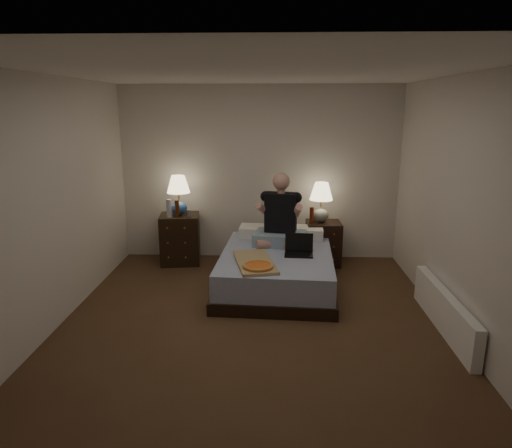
{
  "coord_description": "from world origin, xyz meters",
  "views": [
    {
      "loc": [
        0.2,
        -4.3,
        2.2
      ],
      "look_at": [
        0.0,
        0.9,
        0.85
      ],
      "focal_mm": 32.0,
      "sensor_mm": 36.0,
      "label": 1
    }
  ],
  "objects_px": {
    "bed": "(277,270)",
    "pizza_box": "(258,267)",
    "nightstand_right": "(323,243)",
    "water_bottle": "(169,208)",
    "beer_bottle_right": "(312,215)",
    "person": "(280,210)",
    "nightstand_left": "(180,239)",
    "lamp_left": "(179,195)",
    "radiator": "(444,311)",
    "laptop": "(299,246)",
    "soda_can": "(189,213)",
    "lamp_right": "(321,202)",
    "beer_bottle_left": "(177,209)"
  },
  "relations": [
    {
      "from": "nightstand_left",
      "to": "beer_bottle_right",
      "type": "bearing_deg",
      "value": -8.98
    },
    {
      "from": "bed",
      "to": "lamp_left",
      "type": "relative_size",
      "value": 3.2
    },
    {
      "from": "soda_can",
      "to": "beer_bottle_left",
      "type": "xyz_separation_m",
      "value": [
        -0.16,
        -0.01,
        0.06
      ]
    },
    {
      "from": "bed",
      "to": "soda_can",
      "type": "xyz_separation_m",
      "value": [
        -1.22,
        0.77,
        0.53
      ]
    },
    {
      "from": "lamp_right",
      "to": "beer_bottle_right",
      "type": "xyz_separation_m",
      "value": [
        -0.13,
        -0.07,
        -0.17
      ]
    },
    {
      "from": "radiator",
      "to": "beer_bottle_right",
      "type": "bearing_deg",
      "value": 122.17
    },
    {
      "from": "water_bottle",
      "to": "laptop",
      "type": "height_order",
      "value": "water_bottle"
    },
    {
      "from": "beer_bottle_right",
      "to": "radiator",
      "type": "relative_size",
      "value": 0.14
    },
    {
      "from": "lamp_right",
      "to": "beer_bottle_right",
      "type": "distance_m",
      "value": 0.22
    },
    {
      "from": "nightstand_left",
      "to": "laptop",
      "type": "xyz_separation_m",
      "value": [
        1.64,
        -0.96,
        0.21
      ]
    },
    {
      "from": "soda_can",
      "to": "person",
      "type": "bearing_deg",
      "value": -18.38
    },
    {
      "from": "bed",
      "to": "pizza_box",
      "type": "distance_m",
      "value": 0.72
    },
    {
      "from": "bed",
      "to": "soda_can",
      "type": "height_order",
      "value": "soda_can"
    },
    {
      "from": "soda_can",
      "to": "pizza_box",
      "type": "relative_size",
      "value": 0.13
    },
    {
      "from": "person",
      "to": "radiator",
      "type": "xyz_separation_m",
      "value": [
        1.64,
        -1.43,
        -0.71
      ]
    },
    {
      "from": "laptop",
      "to": "bed",
      "type": "bearing_deg",
      "value": 164.74
    },
    {
      "from": "lamp_right",
      "to": "water_bottle",
      "type": "distance_m",
      "value": 2.11
    },
    {
      "from": "bed",
      "to": "laptop",
      "type": "bearing_deg",
      "value": -15.25
    },
    {
      "from": "nightstand_left",
      "to": "pizza_box",
      "type": "xyz_separation_m",
      "value": [
        1.17,
        -1.5,
        0.13
      ]
    },
    {
      "from": "nightstand_right",
      "to": "lamp_left",
      "type": "xyz_separation_m",
      "value": [
        -2.04,
        0.0,
        0.68
      ]
    },
    {
      "from": "lamp_left",
      "to": "pizza_box",
      "type": "height_order",
      "value": "lamp_left"
    },
    {
      "from": "nightstand_right",
      "to": "pizza_box",
      "type": "height_order",
      "value": "nightstand_right"
    },
    {
      "from": "nightstand_left",
      "to": "soda_can",
      "type": "xyz_separation_m",
      "value": [
        0.16,
        -0.1,
        0.4
      ]
    },
    {
      "from": "pizza_box",
      "to": "beer_bottle_right",
      "type": "bearing_deg",
      "value": 51.32
    },
    {
      "from": "lamp_right",
      "to": "water_bottle",
      "type": "height_order",
      "value": "lamp_right"
    },
    {
      "from": "bed",
      "to": "person",
      "type": "bearing_deg",
      "value": 86.63
    },
    {
      "from": "nightstand_left",
      "to": "lamp_left",
      "type": "xyz_separation_m",
      "value": [
        0.0,
        0.0,
        0.63
      ]
    },
    {
      "from": "nightstand_right",
      "to": "pizza_box",
      "type": "distance_m",
      "value": 1.75
    },
    {
      "from": "bed",
      "to": "lamp_left",
      "type": "xyz_separation_m",
      "value": [
        -1.37,
        0.88,
        0.76
      ]
    },
    {
      "from": "nightstand_left",
      "to": "beer_bottle_right",
      "type": "distance_m",
      "value": 1.9
    },
    {
      "from": "lamp_right",
      "to": "beer_bottle_right",
      "type": "bearing_deg",
      "value": -150.17
    },
    {
      "from": "person",
      "to": "pizza_box",
      "type": "bearing_deg",
      "value": -95.05
    },
    {
      "from": "lamp_left",
      "to": "radiator",
      "type": "height_order",
      "value": "lamp_left"
    },
    {
      "from": "soda_can",
      "to": "beer_bottle_left",
      "type": "distance_m",
      "value": 0.17
    },
    {
      "from": "bed",
      "to": "nightstand_right",
      "type": "distance_m",
      "value": 1.1
    },
    {
      "from": "bed",
      "to": "person",
      "type": "height_order",
      "value": "person"
    },
    {
      "from": "bed",
      "to": "lamp_right",
      "type": "relative_size",
      "value": 3.2
    },
    {
      "from": "bed",
      "to": "nightstand_right",
      "type": "xyz_separation_m",
      "value": [
        0.67,
        0.88,
        0.08
      ]
    },
    {
      "from": "person",
      "to": "pizza_box",
      "type": "distance_m",
      "value": 1.1
    },
    {
      "from": "pizza_box",
      "to": "radiator",
      "type": "xyz_separation_m",
      "value": [
        1.89,
        -0.45,
        -0.29
      ]
    },
    {
      "from": "person",
      "to": "nightstand_right",
      "type": "bearing_deg",
      "value": 49.28
    },
    {
      "from": "bed",
      "to": "soda_can",
      "type": "relative_size",
      "value": 17.9
    },
    {
      "from": "nightstand_left",
      "to": "nightstand_right",
      "type": "height_order",
      "value": "nightstand_left"
    },
    {
      "from": "nightstand_left",
      "to": "person",
      "type": "bearing_deg",
      "value": -27.44
    },
    {
      "from": "lamp_right",
      "to": "pizza_box",
      "type": "bearing_deg",
      "value": -118.44
    },
    {
      "from": "nightstand_right",
      "to": "water_bottle",
      "type": "distance_m",
      "value": 2.22
    },
    {
      "from": "pizza_box",
      "to": "lamp_left",
      "type": "bearing_deg",
      "value": 114.61
    },
    {
      "from": "soda_can",
      "to": "beer_bottle_right",
      "type": "xyz_separation_m",
      "value": [
        1.71,
        0.05,
        -0.02
      ]
    },
    {
      "from": "water_bottle",
      "to": "person",
      "type": "height_order",
      "value": "person"
    },
    {
      "from": "beer_bottle_right",
      "to": "bed",
      "type": "bearing_deg",
      "value": -120.69
    }
  ]
}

